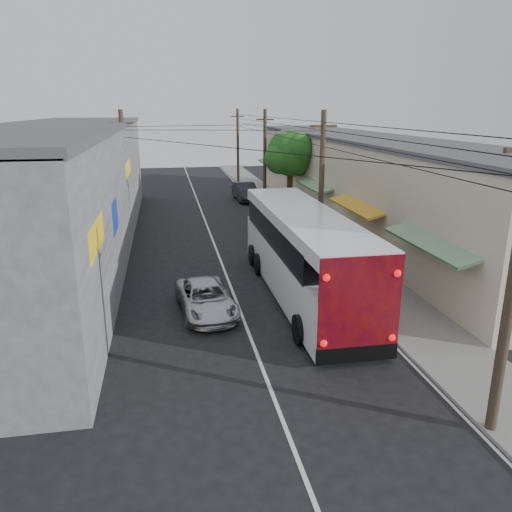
{
  "coord_description": "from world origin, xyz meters",
  "views": [
    {
      "loc": [
        -2.79,
        -11.86,
        8.09
      ],
      "look_at": [
        0.91,
        8.41,
        1.95
      ],
      "focal_mm": 35.0,
      "sensor_mm": 36.0,
      "label": 1
    }
  ],
  "objects": [
    {
      "name": "street_tree",
      "position": [
        6.87,
        26.02,
        4.67
      ],
      "size": [
        4.4,
        4.0,
        6.6
      ],
      "color": "#3F2B19",
      "rests_on": "ground"
    },
    {
      "name": "ground",
      "position": [
        0.0,
        0.0,
        0.0
      ],
      "size": [
        120.0,
        120.0,
        0.0
      ],
      "primitive_type": "plane",
      "color": "black",
      "rests_on": "ground"
    },
    {
      "name": "pedestrian_far",
      "position": [
        7.6,
        9.82,
        1.0
      ],
      "size": [
        0.89,
        0.72,
        1.75
      ],
      "primitive_type": "imported",
      "rotation": [
        0.0,
        0.0,
        3.2
      ],
      "color": "#8BA2CB",
      "rests_on": "sidewalk"
    },
    {
      "name": "pedestrian_near",
      "position": [
        7.33,
        14.19,
        1.04
      ],
      "size": [
        0.76,
        0.6,
        1.84
      ],
      "primitive_type": "imported",
      "rotation": [
        0.0,
        0.0,
        2.88
      ],
      "color": "pink",
      "rests_on": "sidewalk"
    },
    {
      "name": "utility_poles",
      "position": [
        3.13,
        20.33,
        4.13
      ],
      "size": [
        11.8,
        45.28,
        8.0
      ],
      "color": "#473828",
      "rests_on": "ground"
    },
    {
      "name": "jeepney",
      "position": [
        -1.4,
        7.17,
        0.63
      ],
      "size": [
        2.53,
        4.7,
        1.25
      ],
      "primitive_type": "imported",
      "rotation": [
        0.0,
        0.0,
        0.1
      ],
      "color": "silver",
      "rests_on": "ground"
    },
    {
      "name": "parked_car_mid",
      "position": [
        3.8,
        20.14,
        0.64
      ],
      "size": [
        1.8,
        3.87,
        1.28
      ],
      "primitive_type": "imported",
      "rotation": [
        0.0,
        0.0,
        0.08
      ],
      "color": "#2A2A30",
      "rests_on": "ground"
    },
    {
      "name": "sidewalk",
      "position": [
        6.5,
        20.0,
        0.06
      ],
      "size": [
        3.0,
        80.0,
        0.12
      ],
      "primitive_type": "cube",
      "color": "slate",
      "rests_on": "ground"
    },
    {
      "name": "building_left",
      "position": [
        -8.5,
        18.0,
        3.65
      ],
      "size": [
        7.2,
        36.0,
        7.25
      ],
      "color": "gray",
      "rests_on": "ground"
    },
    {
      "name": "parked_suv",
      "position": [
        4.48,
        15.5,
        0.92
      ],
      "size": [
        2.8,
        6.42,
        1.84
      ],
      "primitive_type": "imported",
      "rotation": [
        0.0,
        0.0,
        -0.04
      ],
      "color": "#AAAAB2",
      "rests_on": "ground"
    },
    {
      "name": "building_right",
      "position": [
        10.99,
        22.0,
        3.15
      ],
      "size": [
        7.09,
        40.0,
        6.25
      ],
      "color": "beige",
      "rests_on": "ground"
    },
    {
      "name": "parked_car_far",
      "position": [
        4.31,
        32.5,
        0.8
      ],
      "size": [
        1.92,
        4.95,
        1.61
      ],
      "primitive_type": "imported",
      "rotation": [
        0.0,
        0.0,
        0.04
      ],
      "color": "black",
      "rests_on": "ground"
    },
    {
      "name": "coach_bus",
      "position": [
        3.0,
        8.48,
        1.98
      ],
      "size": [
        3.07,
        13.29,
        3.82
      ],
      "rotation": [
        0.0,
        0.0,
        0.0
      ],
      "color": "white",
      "rests_on": "ground"
    }
  ]
}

